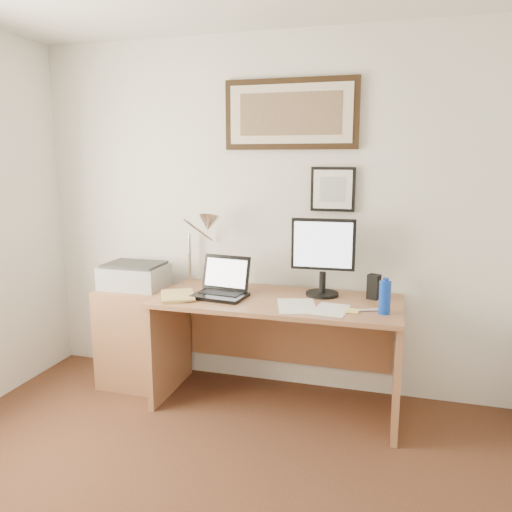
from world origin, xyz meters
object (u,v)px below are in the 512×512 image
(lcd_monitor, at_px, (323,253))
(printer, at_px, (135,275))
(desk, at_px, (280,329))
(book, at_px, (161,297))
(side_cabinet, at_px, (138,336))
(water_bottle, at_px, (385,298))
(laptop, at_px, (222,287))

(lcd_monitor, height_order, printer, lcd_monitor)
(desk, bearing_deg, book, -159.13)
(desk, bearing_deg, printer, 179.84)
(book, height_order, lcd_monitor, lcd_monitor)
(lcd_monitor, bearing_deg, side_cabinet, -175.38)
(lcd_monitor, bearing_deg, water_bottle, -35.36)
(side_cabinet, distance_m, desk, 1.08)
(book, xyz_separation_m, desk, (0.74, 0.28, -0.25))
(side_cabinet, bearing_deg, book, -36.50)
(water_bottle, relative_size, printer, 0.45)
(lcd_monitor, bearing_deg, book, -160.64)
(lcd_monitor, distance_m, printer, 1.38)
(book, distance_m, printer, 0.46)
(book, relative_size, desk, 0.18)
(side_cabinet, bearing_deg, desk, 1.89)
(book, xyz_separation_m, laptop, (0.36, 0.17, 0.05))
(desk, height_order, lcd_monitor, lcd_monitor)
(desk, height_order, printer, printer)
(side_cabinet, relative_size, book, 2.51)
(desk, xyz_separation_m, laptop, (-0.37, -0.11, 0.29))
(water_bottle, distance_m, desk, 0.79)
(printer, bearing_deg, desk, -0.16)
(desk, bearing_deg, laptop, -163.12)
(desk, distance_m, printer, 1.13)
(printer, bearing_deg, side_cabinet, -61.40)
(side_cabinet, relative_size, water_bottle, 3.70)
(side_cabinet, bearing_deg, water_bottle, -6.04)
(book, bearing_deg, printer, 141.18)
(printer, bearing_deg, lcd_monitor, 2.94)
(side_cabinet, xyz_separation_m, laptop, (0.70, -0.08, 0.44))
(water_bottle, height_order, book, water_bottle)
(book, height_order, laptop, laptop)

